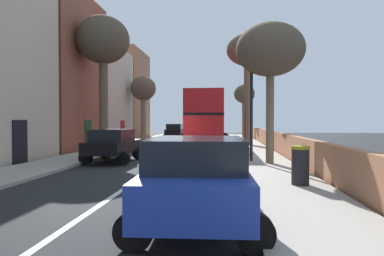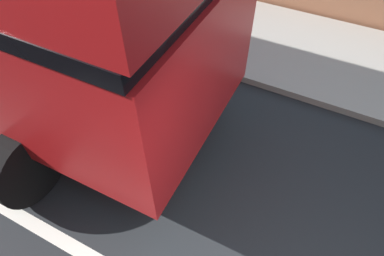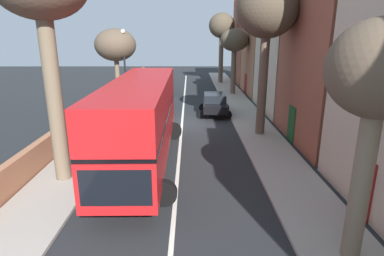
% 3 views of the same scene
% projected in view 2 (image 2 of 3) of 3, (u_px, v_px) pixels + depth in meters
% --- Properties ---
extents(sidewalk_right, '(2.60, 60.00, 0.12)m').
position_uv_depth(sidewalk_right, '(366.00, 68.00, 5.78)').
color(sidewalk_right, '#9E998E').
rests_on(sidewalk_right, ground).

